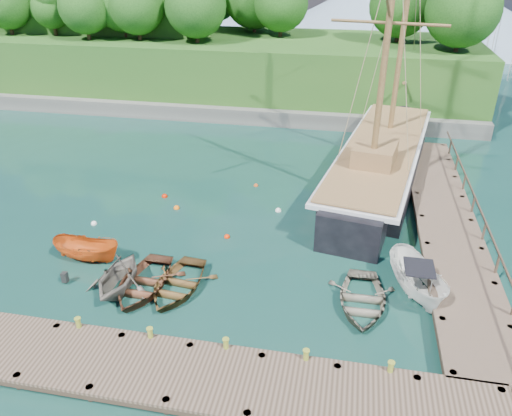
# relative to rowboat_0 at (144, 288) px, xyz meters

# --- Properties ---
(ground) EXTENTS (160.00, 160.00, 0.00)m
(ground) POSITION_rel_rowboat_0_xyz_m (2.83, 1.52, 0.00)
(ground) COLOR #103831
(ground) RESTS_ON ground
(dock_near) EXTENTS (20.00, 3.20, 1.10)m
(dock_near) POSITION_rel_rowboat_0_xyz_m (4.83, -4.98, 0.43)
(dock_near) COLOR #433326
(dock_near) RESTS_ON ground
(dock_east) EXTENTS (3.20, 24.00, 1.10)m
(dock_east) POSITION_rel_rowboat_0_xyz_m (14.33, 8.52, 0.43)
(dock_east) COLOR #433326
(dock_east) RESTS_ON ground
(bollard_0) EXTENTS (0.26, 0.26, 0.45)m
(bollard_0) POSITION_rel_rowboat_0_xyz_m (-1.17, -3.58, 0.00)
(bollard_0) COLOR olive
(bollard_0) RESTS_ON ground
(bollard_1) EXTENTS (0.26, 0.26, 0.45)m
(bollard_1) POSITION_rel_rowboat_0_xyz_m (1.83, -3.58, 0.00)
(bollard_1) COLOR olive
(bollard_1) RESTS_ON ground
(bollard_2) EXTENTS (0.26, 0.26, 0.45)m
(bollard_2) POSITION_rel_rowboat_0_xyz_m (4.83, -3.58, 0.00)
(bollard_2) COLOR olive
(bollard_2) RESTS_ON ground
(bollard_3) EXTENTS (0.26, 0.26, 0.45)m
(bollard_3) POSITION_rel_rowboat_0_xyz_m (7.83, -3.58, 0.00)
(bollard_3) COLOR olive
(bollard_3) RESTS_ON ground
(bollard_4) EXTENTS (0.26, 0.26, 0.45)m
(bollard_4) POSITION_rel_rowboat_0_xyz_m (10.83, -3.58, 0.00)
(bollard_4) COLOR olive
(bollard_4) RESTS_ON ground
(rowboat_0) EXTENTS (3.26, 4.45, 0.90)m
(rowboat_0) POSITION_rel_rowboat_0_xyz_m (0.00, 0.00, 0.00)
(rowboat_0) COLOR #58311F
(rowboat_0) RESTS_ON ground
(rowboat_1) EXTENTS (3.05, 3.53, 1.86)m
(rowboat_1) POSITION_rel_rowboat_0_xyz_m (-1.01, -0.31, 0.00)
(rowboat_1) COLOR #655E54
(rowboat_1) RESTS_ON ground
(rowboat_2) EXTENTS (3.37, 4.44, 0.86)m
(rowboat_2) POSITION_rel_rowboat_0_xyz_m (1.57, 0.21, 0.00)
(rowboat_2) COLOR brown
(rowboat_2) RESTS_ON ground
(rowboat_3) EXTENTS (3.09, 4.30, 0.88)m
(rowboat_3) POSITION_rel_rowboat_0_xyz_m (9.83, 0.66, 0.00)
(rowboat_3) COLOR #6B6656
(rowboat_3) RESTS_ON ground
(motorboat_orange) EXTENTS (3.69, 1.62, 1.39)m
(motorboat_orange) POSITION_rel_rowboat_0_xyz_m (-3.60, 1.66, 0.00)
(motorboat_orange) COLOR #DE5B18
(motorboat_orange) RESTS_ON ground
(cabin_boat_white) EXTENTS (3.04, 4.74, 1.72)m
(cabin_boat_white) POSITION_rel_rowboat_0_xyz_m (12.22, 2.01, 0.00)
(cabin_boat_white) COLOR white
(cabin_boat_white) RESTS_ON ground
(schooner) EXTENTS (8.03, 26.10, 19.02)m
(schooner) POSITION_rel_rowboat_0_xyz_m (10.78, 14.14, 1.05)
(schooner) COLOR black
(schooner) RESTS_ON ground
(mooring_buoy_0) EXTENTS (0.34, 0.34, 0.34)m
(mooring_buoy_0) POSITION_rel_rowboat_0_xyz_m (-5.05, 5.04, 0.00)
(mooring_buoy_0) COLOR white
(mooring_buoy_0) RESTS_ON ground
(mooring_buoy_1) EXTENTS (0.36, 0.36, 0.36)m
(mooring_buoy_1) POSITION_rel_rowboat_0_xyz_m (-1.09, 7.73, 0.00)
(mooring_buoy_1) COLOR orange
(mooring_buoy_1) RESTS_ON ground
(mooring_buoy_2) EXTENTS (0.32, 0.32, 0.32)m
(mooring_buoy_2) POSITION_rel_rowboat_0_xyz_m (2.68, 5.10, 0.00)
(mooring_buoy_2) COLOR #FA2A00
(mooring_buoy_2) RESTS_ON ground
(mooring_buoy_3) EXTENTS (0.36, 0.36, 0.36)m
(mooring_buoy_3) POSITION_rel_rowboat_0_xyz_m (4.93, 8.58, 0.00)
(mooring_buoy_3) COLOR white
(mooring_buoy_3) RESTS_ON ground
(mooring_buoy_4) EXTENTS (0.37, 0.37, 0.37)m
(mooring_buoy_4) POSITION_rel_rowboat_0_xyz_m (-2.34, 9.06, 0.00)
(mooring_buoy_4) COLOR red
(mooring_buoy_4) RESTS_ON ground
(mooring_buoy_5) EXTENTS (0.30, 0.30, 0.30)m
(mooring_buoy_5) POSITION_rel_rowboat_0_xyz_m (2.96, 11.72, 0.00)
(mooring_buoy_5) COLOR #D04F18
(mooring_buoy_5) RESTS_ON ground
(headland) EXTENTS (51.00, 19.31, 12.90)m
(headland) POSITION_rel_rowboat_0_xyz_m (-10.04, 32.88, 5.54)
(headland) COLOR #474744
(headland) RESTS_ON ground
(distant_ridge) EXTENTS (117.00, 40.00, 10.00)m
(distant_ridge) POSITION_rel_rowboat_0_xyz_m (7.14, 71.52, 4.35)
(distant_ridge) COLOR #728CA5
(distant_ridge) RESTS_ON ground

